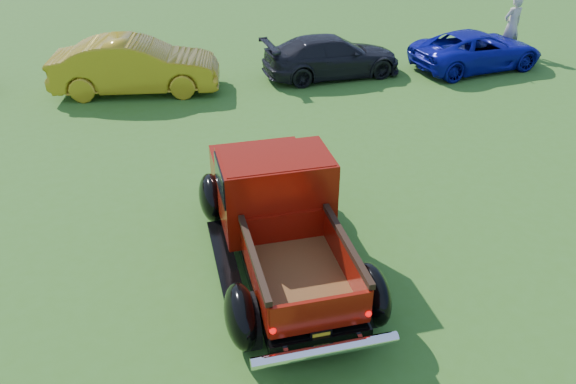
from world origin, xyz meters
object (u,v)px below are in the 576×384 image
(pickup_truck, at_px, (276,208))
(show_car_grey, at_px, (332,56))
(spectator, at_px, (512,25))
(show_car_blue, at_px, (477,50))
(show_car_yellow, at_px, (136,66))

(pickup_truck, bearing_deg, show_car_grey, 66.35)
(pickup_truck, bearing_deg, spectator, 41.62)
(show_car_grey, relative_size, spectator, 2.18)
(show_car_grey, xyz_separation_m, show_car_blue, (4.61, -0.60, -0.03))
(show_car_yellow, distance_m, spectator, 12.27)
(show_car_blue, bearing_deg, spectator, -67.18)
(show_car_yellow, xyz_separation_m, spectator, (12.27, 0.14, 0.21))
(pickup_truck, xyz_separation_m, show_car_blue, (8.58, 7.52, -0.28))
(pickup_truck, relative_size, show_car_blue, 1.19)
(pickup_truck, distance_m, show_car_blue, 11.42)
(pickup_truck, xyz_separation_m, spectator, (10.50, 8.56, 0.10))
(show_car_blue, distance_m, spectator, 2.21)
(show_car_blue, bearing_deg, show_car_grey, 76.83)
(pickup_truck, relative_size, show_car_grey, 1.19)
(pickup_truck, height_order, show_car_blue, pickup_truck)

